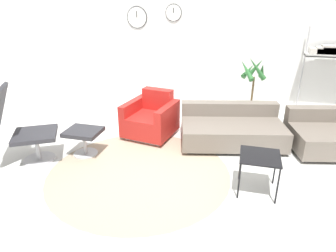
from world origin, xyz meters
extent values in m
plane|color=silver|center=(0.00, 0.00, 0.00)|extent=(12.00, 12.00, 0.00)
cube|color=white|center=(0.00, 2.91, 1.40)|extent=(12.00, 0.06, 2.80)
cylinder|color=black|center=(-1.36, 2.87, 1.82)|extent=(0.44, 0.01, 0.44)
cylinder|color=white|center=(-1.36, 2.86, 1.82)|extent=(0.42, 0.02, 0.42)
cube|color=black|center=(-1.36, 2.85, 1.88)|extent=(0.01, 0.01, 0.13)
cylinder|color=black|center=(-0.57, 2.87, 1.92)|extent=(0.34, 0.01, 0.34)
cylinder|color=white|center=(-0.57, 2.86, 1.92)|extent=(0.32, 0.02, 0.32)
cube|color=black|center=(-0.57, 2.85, 1.96)|extent=(0.01, 0.01, 0.10)
cylinder|color=tan|center=(-0.29, -0.19, 0.00)|extent=(2.45, 2.45, 0.01)
cylinder|color=#BCBCC1|center=(-1.83, -0.22, 0.01)|extent=(0.60, 0.60, 0.02)
cylinder|color=#BCBCC1|center=(-1.83, -0.22, 0.19)|extent=(0.06, 0.06, 0.34)
cube|color=#2D2D33|center=(-1.83, -0.22, 0.40)|extent=(0.77, 0.76, 0.06)
cylinder|color=#BCBCC1|center=(-1.26, 0.10, 0.01)|extent=(0.36, 0.36, 0.02)
cylinder|color=#BCBCC1|center=(-1.26, 0.10, 0.18)|extent=(0.05, 0.05, 0.32)
cube|color=#2D2D33|center=(-1.26, 0.10, 0.37)|extent=(0.50, 0.43, 0.06)
cube|color=silver|center=(-0.51, 0.99, 0.03)|extent=(0.72, 0.73, 0.06)
cube|color=red|center=(-0.51, 0.99, 0.22)|extent=(0.64, 0.86, 0.33)
cube|color=red|center=(-0.46, 1.28, 0.57)|extent=(0.55, 0.26, 0.36)
cube|color=red|center=(-0.19, 0.94, 0.32)|extent=(0.25, 0.79, 0.53)
cube|color=red|center=(-0.82, 1.04, 0.32)|extent=(0.25, 0.79, 0.53)
cube|color=black|center=(0.85, 1.03, 0.03)|extent=(1.58, 1.09, 0.05)
cube|color=#70665B|center=(0.85, 1.03, 0.21)|extent=(1.77, 1.26, 0.31)
cube|color=#70665B|center=(0.77, 1.38, 0.47)|extent=(1.60, 0.56, 0.22)
cube|color=black|center=(2.39, 1.17, 0.03)|extent=(1.30, 1.02, 0.05)
cube|color=#70665B|center=(2.39, 1.17, 0.21)|extent=(1.45, 1.19, 0.31)
cube|color=#70665B|center=(2.30, 1.52, 0.47)|extent=(1.29, 0.48, 0.22)
cube|color=black|center=(1.23, -0.22, 0.47)|extent=(0.46, 0.46, 0.02)
cylinder|color=black|center=(1.02, -0.44, 0.23)|extent=(0.02, 0.02, 0.47)
cylinder|color=black|center=(1.44, -0.44, 0.23)|extent=(0.02, 0.02, 0.47)
cylinder|color=black|center=(1.02, -0.01, 0.23)|extent=(0.02, 0.02, 0.47)
cylinder|color=black|center=(1.44, -0.01, 0.23)|extent=(0.02, 0.02, 0.47)
cylinder|color=brown|center=(1.14, 2.29, 0.12)|extent=(0.26, 0.26, 0.24)
cylinder|color=#382819|center=(1.14, 2.29, 0.23)|extent=(0.24, 0.24, 0.02)
cylinder|color=brown|center=(1.14, 2.29, 0.53)|extent=(0.04, 0.04, 0.58)
cone|color=#2D6B33|center=(1.27, 2.29, 0.96)|extent=(0.10, 0.33, 0.33)
cone|color=#2D6B33|center=(1.15, 2.40, 0.98)|extent=(0.31, 0.13, 0.37)
cone|color=#2D6B33|center=(1.02, 2.37, 0.91)|extent=(0.28, 0.34, 0.27)
cone|color=#2D6B33|center=(0.99, 2.18, 0.97)|extent=(0.33, 0.41, 0.37)
cone|color=#2D6B33|center=(1.16, 2.15, 1.01)|extent=(0.39, 0.17, 0.44)
cylinder|color=#BCBCC1|center=(2.04, 2.78, 0.86)|extent=(0.03, 0.03, 1.71)
cube|color=silver|center=(2.55, 2.66, 1.20)|extent=(1.08, 0.28, 0.02)
cube|color=silver|center=(2.55, 2.66, 1.21)|extent=(1.08, 0.28, 0.02)
cube|color=beige|center=(2.26, 2.65, 1.28)|extent=(0.36, 0.24, 0.13)
cube|color=#B7B2A8|center=(2.50, 2.65, 1.32)|extent=(0.42, 0.24, 0.15)
cube|color=beige|center=(2.37, 2.65, 1.29)|extent=(0.37, 0.24, 0.15)
camera|label=1|loc=(0.96, -3.47, 2.16)|focal=32.00mm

